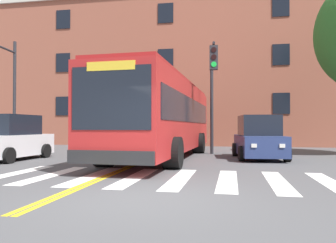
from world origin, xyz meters
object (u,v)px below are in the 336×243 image
(city_bus, at_px, (164,116))
(car_navy_far_lane, at_px, (259,139))
(car_white_near_lane, at_px, (10,139))
(traffic_light_overhead, at_px, (212,80))

(city_bus, xyz_separation_m, car_navy_far_lane, (4.05, 0.18, -0.97))
(car_white_near_lane, bearing_deg, traffic_light_overhead, 21.67)
(traffic_light_overhead, bearing_deg, city_bus, -152.73)
(car_white_near_lane, xyz_separation_m, traffic_light_overhead, (8.04, 3.20, 2.66))
(car_white_near_lane, height_order, traffic_light_overhead, traffic_light_overhead)
(city_bus, bearing_deg, car_navy_far_lane, 2.61)
(car_white_near_lane, bearing_deg, car_navy_far_lane, 12.99)
(city_bus, bearing_deg, car_white_near_lane, -160.39)
(city_bus, distance_m, car_navy_far_lane, 4.17)
(car_navy_far_lane, distance_m, traffic_light_overhead, 3.43)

